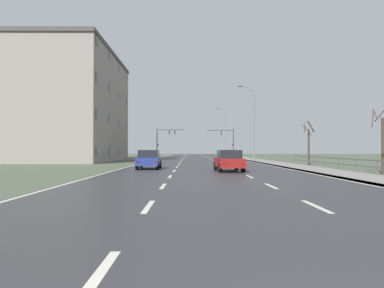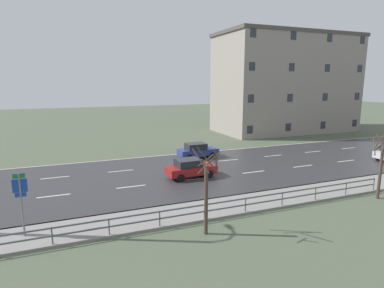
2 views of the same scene
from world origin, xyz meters
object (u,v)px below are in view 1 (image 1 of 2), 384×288
Objects in this scene: car_near_left at (149,159)px; brick_building at (77,107)px; street_lamp_distant at (226,133)px; traffic_signal_right at (228,139)px; street_lamp_midground at (253,124)px; car_far_right at (228,156)px; traffic_signal_left at (164,137)px; car_distant at (229,160)px.

car_near_left is 0.19× the size of brick_building.
traffic_signal_right is (-0.62, -10.24, -1.68)m from street_lamp_distant.
street_lamp_midground is 2.48× the size of car_far_right.
car_far_right is at bearing -95.43° from street_lamp_distant.
car_far_right is at bearing -67.41° from traffic_signal_left.
traffic_signal_right is 13.30m from traffic_signal_left.
traffic_signal_right reaches higher than car_distant.
traffic_signal_right is 1.40× the size of car_distant.
traffic_signal_right is 45.39m from car_near_left.
street_lamp_distant is 1.93× the size of traffic_signal_left.
car_far_right is (-3.44, -36.16, -4.79)m from street_lamp_distant.
street_lamp_distant reaches higher than street_lamp_midground.
street_lamp_distant is at bearing 90.04° from street_lamp_midground.
car_far_right is (2.33, 21.15, 0.00)m from car_distant.
car_far_right is at bearing 63.85° from car_near_left.
street_lamp_midground is 22.79m from car_near_left.
brick_building is (-18.67, 23.66, 6.77)m from car_distant.
brick_building reaches higher than car_distant.
car_far_right is (-3.46, -0.98, -4.30)m from street_lamp_midground.
street_lamp_distant is 2.73× the size of car_far_right.
traffic_signal_left is 0.27× the size of brick_building.
traffic_signal_left is at bearing 91.88° from car_near_left.
street_lamp_midground is 23.28m from car_distant.
street_lamp_distant is 57.80m from car_distant.
traffic_signal_right is at bearing 80.85° from car_distant.
street_lamp_midground is 35.19m from street_lamp_distant.
car_distant is at bearing -28.18° from car_near_left.
traffic_signal_left is at bearing 119.96° from street_lamp_midground.
brick_building reaches higher than traffic_signal_right.
traffic_signal_left is at bearing -141.50° from street_lamp_distant.
street_lamp_distant is at bearing 81.35° from car_distant.
car_far_right is 22.21m from brick_building.
car_distant is 0.19× the size of brick_building.
brick_building is at bearing 125.37° from car_distant.
street_lamp_distant reaches higher than car_distant.
car_near_left is (-11.37, -43.83, -3.10)m from traffic_signal_right.
car_near_left is at bearing -58.62° from brick_building.
car_far_right is at bearing -96.22° from traffic_signal_right.
traffic_signal_right is at bearing 91.47° from street_lamp_midground.
traffic_signal_left reaches higher than car_far_right.
street_lamp_midground is 2.52× the size of car_near_left.
street_lamp_midground is at bearing -3.58° from brick_building.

